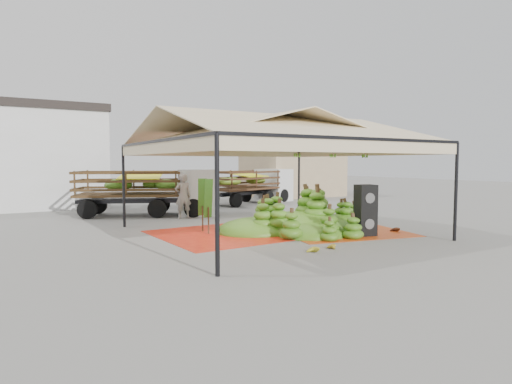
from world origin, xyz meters
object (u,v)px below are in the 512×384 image
banana_heap (303,211)px  truck_left (153,187)px  truck_right (254,182)px  speaker_stack (365,210)px  vendor (183,196)px

banana_heap → truck_left: truck_left is taller
truck_right → speaker_stack: bearing=-121.5°
truck_left → vendor: bearing=-42.4°
vendor → speaker_stack: bearing=122.3°
speaker_stack → truck_right: bearing=92.4°
banana_heap → truck_left: 7.50m
vendor → truck_right: bearing=-138.6°
banana_heap → vendor: size_ratio=3.26×
banana_heap → vendor: vendor is taller
speaker_stack → vendor: size_ratio=0.87×
vendor → truck_right: size_ratio=0.31×
vendor → truck_right: 7.55m
speaker_stack → banana_heap: bearing=129.8°
banana_heap → vendor: 5.62m
speaker_stack → truck_left: truck_left is taller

